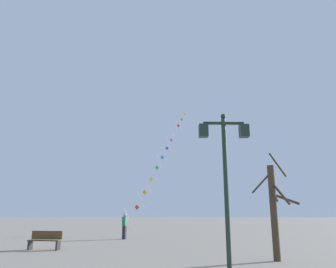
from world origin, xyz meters
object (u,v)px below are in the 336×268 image
kite_train (165,153)px  park_bench (45,240)px  twin_lantern_lamp_post (225,160)px  kite_flyer (125,225)px  bare_tree (274,208)px

kite_train → park_bench: size_ratio=11.07×
twin_lantern_lamp_post → kite_train: bearing=93.8°
twin_lantern_lamp_post → kite_flyer: bearing=108.6°
kite_flyer → park_bench: bearing=167.5°
bare_tree → twin_lantern_lamp_post: bearing=-129.0°
kite_flyer → bare_tree: 12.22m
kite_flyer → bare_tree: bearing=-130.2°
twin_lantern_lamp_post → bare_tree: 4.20m
kite_flyer → bare_tree: bare_tree is taller
twin_lantern_lamp_post → kite_flyer: twin_lantern_lamp_post is taller
twin_lantern_lamp_post → kite_train: 24.24m
twin_lantern_lamp_post → bare_tree: size_ratio=1.17×
twin_lantern_lamp_post → park_bench: 10.74m
park_bench → twin_lantern_lamp_post: bearing=-33.6°
park_bench → kite_train: bearing=78.9°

